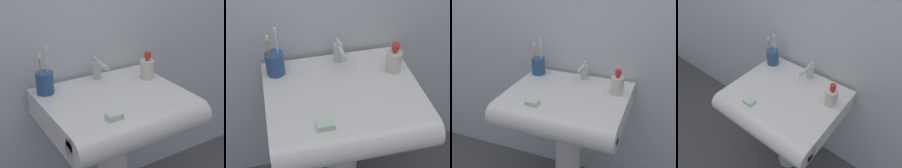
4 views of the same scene
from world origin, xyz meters
TOP-DOWN VIEW (x-y plane):
  - sink_basin at (0.00, -0.05)m, footprint 0.64×0.56m
  - faucet at (0.03, 0.18)m, footprint 0.04×0.14m
  - toothbrush_cup at (-0.26, 0.16)m, footprint 0.08×0.08m
  - soap_bottle at (0.25, 0.07)m, footprint 0.07×0.07m
  - bar_soap at (-0.11, -0.20)m, footprint 0.06×0.05m

SIDE VIEW (x-z plane):
  - sink_basin at x=0.00m, z-range 0.61..0.74m
  - bar_soap at x=-0.11m, z-range 0.74..0.76m
  - soap_bottle at x=0.25m, z-range 0.72..0.86m
  - toothbrush_cup at x=-0.26m, z-range 0.68..0.90m
  - faucet at x=0.03m, z-range 0.74..0.85m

